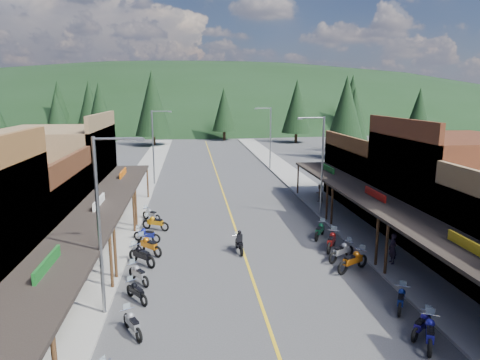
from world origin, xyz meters
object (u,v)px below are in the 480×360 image
object	(u,v)px
bike_west_10	(155,222)
bike_east_6	(353,260)
pine_8	(57,120)
bike_east_4	(422,323)
bike_west_11	(151,214)
pine_11	(346,111)
pine_10	(100,112)
bike_west_5	(137,291)
bike_west_4	(132,323)
bike_east_9	(320,230)
bike_east_5	(401,298)
pine_9	(354,114)
shop_west_2	(12,217)
shop_east_3	(383,176)
pine_4	(297,106)
streetlight_1	(154,144)
pine_6	(419,109)
rider_on_bike	(239,243)
pine_1	(90,106)
bike_west_6	(139,273)
bike_east_7	(341,250)
pedestrian_east_b	(319,193)
pedestrian_east_a	(393,248)
streetlight_0	(102,219)
bike_west_7	(142,254)
shop_west_3	(58,172)
bike_east_3	(430,332)
streetlight_3	(269,135)
bike_east_8	(332,240)
bike_west_8	(149,245)
pine_2	(152,103)
shop_east_2	(449,189)
pine_3	(224,109)
streetlight_2	(321,162)
pine_7	(59,105)

from	to	relation	value
bike_west_10	bike_east_6	world-z (taller)	bike_east_6
pine_8	bike_east_4	xyz separation A→B (m)	(28.07, -49.15, -5.44)
bike_west_11	pine_11	bearing A→B (deg)	5.10
pine_10	bike_west_5	world-z (taller)	pine_10
bike_west_4	bike_east_9	size ratio (longest dim) A/B	0.91
bike_west_11	bike_east_5	world-z (taller)	bike_west_11
pine_9	bike_east_5	distance (m)	55.26
shop_west_2	shop_east_3	world-z (taller)	same
pine_4	streetlight_1	bearing A→B (deg)	-123.29
pine_6	rider_on_bike	size ratio (longest dim) A/B	5.45
pine_1	pine_10	xyz separation A→B (m)	(6.00, -20.00, -0.45)
shop_east_3	bike_west_6	xyz separation A→B (m)	(-19.72, -14.09, -1.98)
pine_1	bike_east_6	xyz separation A→B (m)	(29.69, -72.59, -6.57)
pine_9	bike_west_6	world-z (taller)	pine_9
bike_east_6	bike_east_7	size ratio (longest dim) A/B	1.07
pedestrian_east_b	pedestrian_east_a	bearing A→B (deg)	58.88
streetlight_0	bike_east_7	world-z (taller)	streetlight_0
pine_4	pedestrian_east_b	bearing A→B (deg)	-101.49
pine_10	bike_east_4	bearing A→B (deg)	-67.86
bike_west_11	bike_east_5	bearing A→B (deg)	-94.18
bike_west_7	rider_on_bike	distance (m)	5.96
streetlight_1	shop_east_3	bearing A→B (deg)	-27.33
streetlight_1	bike_east_9	size ratio (longest dim) A/B	3.82
bike_west_7	pedestrian_east_a	world-z (taller)	pedestrian_east_a
rider_on_bike	pedestrian_east_a	size ratio (longest dim) A/B	1.13
pine_10	bike_east_4	distance (m)	64.16
pine_1	pedestrian_east_b	world-z (taller)	pine_1
shop_east_3	streetlight_1	distance (m)	23.39
shop_west_3	bike_east_3	size ratio (longest dim) A/B	5.04
bike_west_10	bike_east_4	xyz separation A→B (m)	(11.85, -15.22, -0.07)
streetlight_3	bike_west_11	world-z (taller)	streetlight_3
bike_west_7	rider_on_bike	world-z (taller)	rider_on_bike
shop_west_2	shop_west_3	distance (m)	9.65
bike_west_6	bike_east_7	bearing A→B (deg)	-26.30
bike_east_8	shop_west_3	bearing A→B (deg)	-179.59
bike_east_3	bike_east_9	size ratio (longest dim) A/B	1.03
shop_east_3	pine_11	xyz separation A→B (m)	(6.25, 26.70, 4.65)
shop_west_2	bike_east_4	size ratio (longest dim) A/B	5.81
bike_east_7	bike_west_8	bearing A→B (deg)	-134.52
pine_2	pedestrian_east_a	size ratio (longest dim) A/B	7.85
shop_east_2	bike_west_7	world-z (taller)	shop_east_2
pine_2	pine_3	distance (m)	16.19
bike_east_3	bike_east_6	world-z (taller)	bike_east_6
rider_on_bike	bike_west_8	bearing A→B (deg)	171.65
streetlight_2	bike_west_10	distance (m)	13.44
pine_7	bike_west_7	world-z (taller)	pine_7
streetlight_1	pine_10	xyz separation A→B (m)	(-11.05, 28.00, 2.32)
shop_west_3	rider_on_bike	world-z (taller)	shop_west_3
shop_west_2	streetlight_2	distance (m)	21.73
pine_8	bike_east_8	size ratio (longest dim) A/B	4.34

